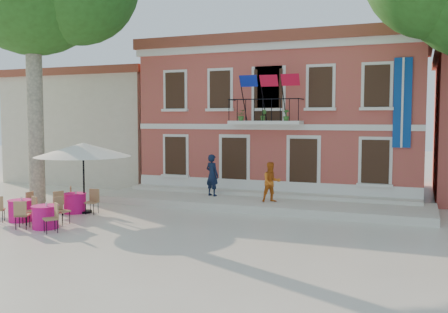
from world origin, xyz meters
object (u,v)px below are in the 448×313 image
Objects in this scene: pedestrian_navy at (212,175)px; cafe_table_1 at (21,209)px; patio_umbrella at (83,150)px; pedestrian_orange at (271,182)px; cafe_table_3 at (75,202)px; cafe_table_0 at (45,216)px.

cafe_table_1 is (-4.83, -6.19, -0.78)m from pedestrian_navy.
patio_umbrella is at bearing 63.36° from cafe_table_1.
patio_umbrella is at bearing 172.71° from pedestrian_orange.
cafe_table_1 is at bearing -111.28° from cafe_table_3.
cafe_table_0 is (0.55, -2.81, -2.03)m from patio_umbrella.
pedestrian_orange is at bearing 35.90° from cafe_table_1.
cafe_table_1 is (-1.64, 0.62, 0.00)m from cafe_table_0.
pedestrian_orange reaches higher than cafe_table_3.
pedestrian_orange is at bearing 45.67° from cafe_table_0.
pedestrian_navy is at bearing 64.91° from cafe_table_0.
pedestrian_orange reaches higher than cafe_table_0.
cafe_table_1 is at bearing 159.23° from cafe_table_0.
pedestrian_navy is 0.98× the size of cafe_table_1.
patio_umbrella is at bearing 101.07° from cafe_table_0.
pedestrian_navy is 7.56m from cafe_table_0.
cafe_table_3 is at bearing 66.88° from pedestrian_navy.
patio_umbrella is 2.28× the size of pedestrian_orange.
patio_umbrella is 2.02× the size of pedestrian_navy.
cafe_table_1 is at bearing 73.00° from pedestrian_navy.
cafe_table_0 is 2.77m from cafe_table_3.
patio_umbrella is 7.54m from pedestrian_orange.
cafe_table_3 is (-0.86, 2.63, 0.00)m from cafe_table_0.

